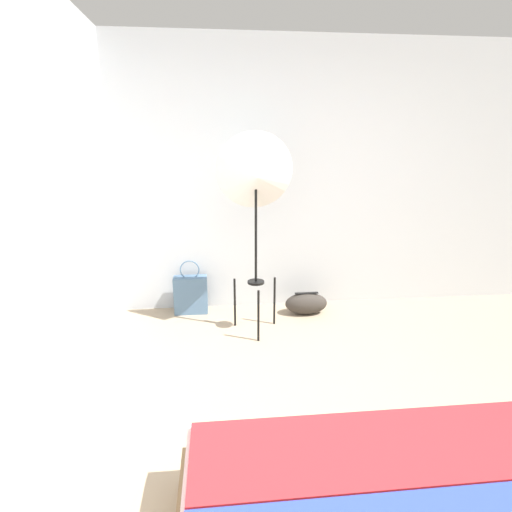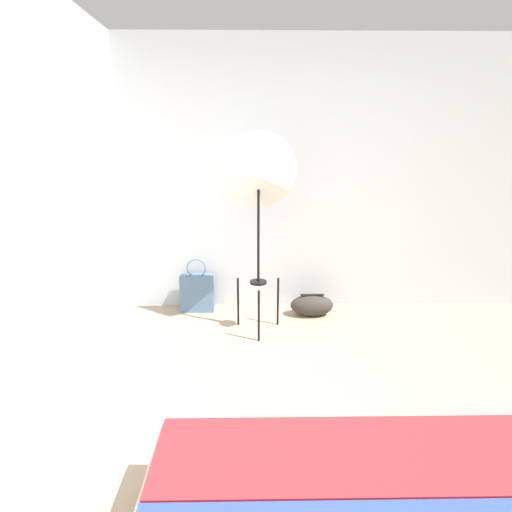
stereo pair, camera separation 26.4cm
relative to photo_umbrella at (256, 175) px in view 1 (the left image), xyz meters
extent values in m
plane|color=gray|center=(0.31, -1.82, -1.39)|extent=(14.00, 14.00, 0.00)
cube|color=#B7BCC1|center=(0.31, 0.61, -0.09)|extent=(8.00, 0.05, 2.60)
cube|color=#B7BCC1|center=(-1.33, -0.82, -0.09)|extent=(0.05, 8.00, 2.60)
cube|color=red|center=(0.42, -1.96, -1.00)|extent=(1.79, 0.45, 0.04)
cylinder|color=black|center=(0.00, -0.21, -1.16)|extent=(0.02, 0.02, 0.46)
cylinder|color=black|center=(-0.18, 0.11, -1.16)|extent=(0.02, 0.02, 0.46)
cylinder|color=black|center=(0.18, 0.11, -1.16)|extent=(0.02, 0.02, 0.46)
cylinder|color=black|center=(0.00, 0.00, -0.93)|extent=(0.15, 0.15, 0.02)
cylinder|color=black|center=(0.00, 0.00, -0.46)|extent=(0.02, 0.02, 0.94)
cone|color=white|center=(0.00, 0.00, 0.01)|extent=(0.66, 0.34, 0.69)
cube|color=slate|center=(-0.61, 0.45, -1.20)|extent=(0.33, 0.15, 0.37)
torus|color=slate|center=(-0.61, 0.45, -0.94)|extent=(0.19, 0.01, 0.19)
ellipsoid|color=#332D28|center=(0.53, 0.31, -1.28)|extent=(0.42, 0.21, 0.21)
cube|color=black|center=(0.53, 0.31, -1.17)|extent=(0.23, 0.04, 0.01)
camera|label=1|loc=(-0.33, -3.31, 0.25)|focal=28.00mm
camera|label=2|loc=(-0.07, -3.32, 0.25)|focal=28.00mm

